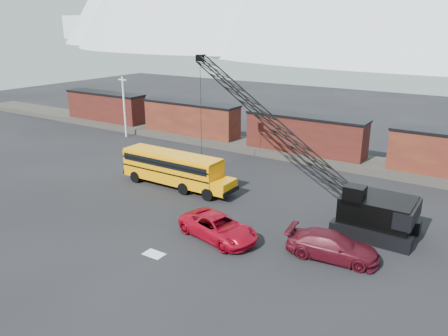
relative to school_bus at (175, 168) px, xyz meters
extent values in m
plane|color=black|center=(6.29, -6.66, -1.79)|extent=(160.00, 160.00, 0.00)
cube|color=#454138|center=(6.29, 15.34, -1.44)|extent=(120.00, 5.00, 0.70)
cube|color=#4C1815|center=(-25.71, 15.34, 0.91)|extent=(13.50, 2.90, 4.00)
cube|color=black|center=(-25.71, 15.34, 2.96)|extent=(13.70, 3.10, 0.25)
cube|color=black|center=(-29.91, 15.34, -0.79)|extent=(2.20, 2.40, 0.60)
cube|color=black|center=(-21.51, 15.34, -0.79)|extent=(2.20, 2.40, 0.60)
cube|color=#471614|center=(-9.71, 15.34, 0.91)|extent=(13.50, 2.90, 4.00)
cube|color=black|center=(-9.71, 15.34, 2.96)|extent=(13.70, 3.10, 0.25)
cube|color=black|center=(-13.91, 15.34, -0.79)|extent=(2.20, 2.40, 0.60)
cube|color=black|center=(-5.51, 15.34, -0.79)|extent=(2.20, 2.40, 0.60)
cube|color=#4C1815|center=(6.29, 15.34, 0.91)|extent=(13.50, 2.90, 4.00)
cube|color=black|center=(6.29, 15.34, 2.96)|extent=(13.70, 3.10, 0.25)
cube|color=black|center=(2.09, 15.34, -0.79)|extent=(2.20, 2.40, 0.60)
cube|color=black|center=(10.49, 15.34, -0.79)|extent=(2.20, 2.40, 0.60)
cube|color=black|center=(18.09, 15.34, -0.79)|extent=(2.20, 2.40, 0.60)
cylinder|color=silver|center=(-17.71, 11.34, 2.21)|extent=(0.24, 0.24, 8.00)
cube|color=silver|center=(-17.71, 11.34, 5.81)|extent=(1.40, 0.12, 0.12)
cube|color=silver|center=(6.79, -10.66, -1.78)|extent=(1.40, 0.90, 0.02)
cube|color=orange|center=(-0.35, 0.00, 0.01)|extent=(10.00, 2.50, 2.50)
cube|color=orange|center=(5.25, 0.00, -0.69)|extent=(1.60, 2.30, 1.10)
cube|color=orange|center=(-0.35, 0.00, 1.31)|extent=(10.00, 2.30, 0.18)
cube|color=black|center=(-0.35, -1.26, 0.71)|extent=(9.60, 0.05, 0.65)
cube|color=black|center=(-0.35, 1.26, 0.71)|extent=(9.60, 0.05, 0.65)
cube|color=black|center=(6.10, 0.00, -0.99)|extent=(0.15, 2.45, 0.35)
cube|color=black|center=(-5.40, 0.00, -0.99)|extent=(0.15, 2.50, 0.35)
cylinder|color=black|center=(-3.95, -1.15, -1.24)|extent=(1.10, 0.35, 1.10)
cylinder|color=black|center=(-3.95, 1.15, -1.24)|extent=(1.10, 0.35, 1.10)
cylinder|color=black|center=(1.85, -1.15, -1.24)|extent=(1.10, 0.35, 1.10)
cylinder|color=black|center=(1.85, 1.15, -1.24)|extent=(1.10, 0.35, 1.10)
cylinder|color=black|center=(4.45, -1.15, -1.24)|extent=(1.10, 0.35, 1.10)
cylinder|color=black|center=(4.45, 1.15, -1.24)|extent=(1.10, 0.35, 1.10)
imported|color=#A9081B|center=(9.11, -6.46, -0.94)|extent=(6.59, 4.10, 1.70)
imported|color=#4B0D18|center=(16.77, -4.75, -0.93)|extent=(6.18, 3.13, 1.72)
cube|color=black|center=(18.20, -1.26, -1.29)|extent=(5.50, 1.00, 1.00)
cube|color=black|center=(18.20, 1.94, -1.29)|extent=(5.50, 1.00, 1.00)
cube|color=black|center=(18.20, 0.34, 0.11)|extent=(4.80, 3.60, 1.80)
cube|color=black|center=(20.20, 0.34, 0.31)|extent=(1.20, 3.80, 1.20)
cube|color=black|center=(16.80, -0.86, 1.31)|extent=(1.40, 1.20, 1.30)
cube|color=black|center=(16.80, -1.41, 1.31)|extent=(1.20, 0.06, 0.90)
cube|color=black|center=(-0.15, 4.41, 9.64)|extent=(0.70, 0.50, 0.60)
cylinder|color=black|center=(-0.15, 4.41, 3.92)|extent=(0.04, 0.04, 11.13)
cube|color=black|center=(-0.15, 4.41, -1.44)|extent=(0.25, 0.25, 0.50)
camera|label=1|loc=(24.55, -29.56, 12.57)|focal=35.00mm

